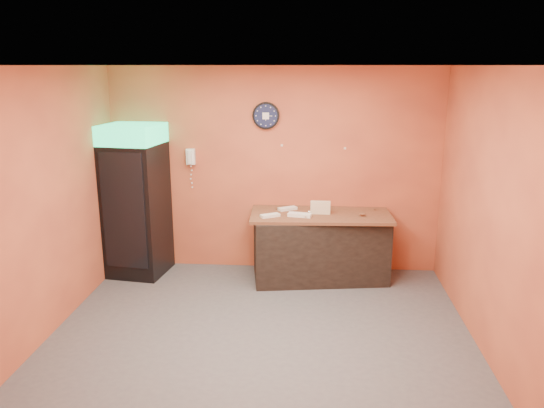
# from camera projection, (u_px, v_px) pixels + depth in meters

# --- Properties ---
(floor) EXTENTS (4.50, 4.50, 0.00)m
(floor) POSITION_uv_depth(u_px,v_px,m) (261.00, 334.00, 5.69)
(floor) COLOR #47474C
(floor) RESTS_ON ground
(back_wall) EXTENTS (4.50, 0.02, 2.80)m
(back_wall) POSITION_uv_depth(u_px,v_px,m) (274.00, 171.00, 7.27)
(back_wall) COLOR #D6663C
(back_wall) RESTS_ON floor
(left_wall) EXTENTS (0.02, 4.00, 2.80)m
(left_wall) POSITION_uv_depth(u_px,v_px,m) (45.00, 204.00, 5.50)
(left_wall) COLOR #D6663C
(left_wall) RESTS_ON floor
(right_wall) EXTENTS (0.02, 4.00, 2.80)m
(right_wall) POSITION_uv_depth(u_px,v_px,m) (489.00, 213.00, 5.17)
(right_wall) COLOR #D6663C
(right_wall) RESTS_ON floor
(ceiling) EXTENTS (4.50, 4.00, 0.02)m
(ceiling) POSITION_uv_depth(u_px,v_px,m) (259.00, 65.00, 4.98)
(ceiling) COLOR white
(ceiling) RESTS_ON back_wall
(beverage_cooler) EXTENTS (0.81, 0.82, 2.06)m
(beverage_cooler) POSITION_uv_depth(u_px,v_px,m) (136.00, 203.00, 7.12)
(beverage_cooler) COLOR black
(beverage_cooler) RESTS_ON floor
(prep_counter) EXTENTS (1.84, 1.02, 0.87)m
(prep_counter) POSITION_uv_depth(u_px,v_px,m) (320.00, 248.00, 7.09)
(prep_counter) COLOR black
(prep_counter) RESTS_ON floor
(wall_clock) EXTENTS (0.36, 0.06, 0.36)m
(wall_clock) POSITION_uv_depth(u_px,v_px,m) (266.00, 116.00, 7.06)
(wall_clock) COLOR black
(wall_clock) RESTS_ON back_wall
(wall_phone) EXTENTS (0.12, 0.10, 0.22)m
(wall_phone) POSITION_uv_depth(u_px,v_px,m) (191.00, 157.00, 7.25)
(wall_phone) COLOR white
(wall_phone) RESTS_ON back_wall
(butcher_paper) EXTENTS (1.87, 0.93, 0.04)m
(butcher_paper) POSITION_uv_depth(u_px,v_px,m) (321.00, 215.00, 6.97)
(butcher_paper) COLOR brown
(butcher_paper) RESTS_ON prep_counter
(sub_roll_stack) EXTENTS (0.26, 0.09, 0.16)m
(sub_roll_stack) POSITION_uv_depth(u_px,v_px,m) (320.00, 208.00, 6.94)
(sub_roll_stack) COLOR beige
(sub_roll_stack) RESTS_ON butcher_paper
(wrapped_sandwich_left) EXTENTS (0.26, 0.21, 0.04)m
(wrapped_sandwich_left) POSITION_uv_depth(u_px,v_px,m) (270.00, 215.00, 6.81)
(wrapped_sandwich_left) COLOR white
(wrapped_sandwich_left) RESTS_ON butcher_paper
(wrapped_sandwich_mid) EXTENTS (0.32, 0.17, 0.04)m
(wrapped_sandwich_mid) POSITION_uv_depth(u_px,v_px,m) (300.00, 215.00, 6.82)
(wrapped_sandwich_mid) COLOR white
(wrapped_sandwich_mid) RESTS_ON butcher_paper
(wrapped_sandwich_right) EXTENTS (0.27, 0.22, 0.04)m
(wrapped_sandwich_right) POSITION_uv_depth(u_px,v_px,m) (288.00, 209.00, 7.13)
(wrapped_sandwich_right) COLOR white
(wrapped_sandwich_right) RESTS_ON butcher_paper
(kitchen_tool) EXTENTS (0.06, 0.06, 0.06)m
(kitchen_tool) POSITION_uv_depth(u_px,v_px,m) (320.00, 210.00, 7.00)
(kitchen_tool) COLOR silver
(kitchen_tool) RESTS_ON butcher_paper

